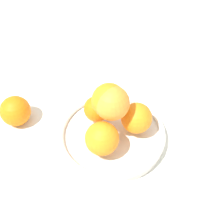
# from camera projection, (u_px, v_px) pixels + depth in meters

# --- Properties ---
(ground_plane) EXTENTS (4.00, 4.00, 0.00)m
(ground_plane) POSITION_uv_depth(u_px,v_px,m) (112.00, 139.00, 0.79)
(ground_plane) COLOR silver
(fruit_bowl) EXTENTS (0.26, 0.26, 0.03)m
(fruit_bowl) POSITION_uv_depth(u_px,v_px,m) (112.00, 135.00, 0.78)
(fruit_bowl) COLOR silver
(fruit_bowl) RESTS_ON ground_plane
(orange_pile) EXTENTS (0.18, 0.16, 0.14)m
(orange_pile) POSITION_uv_depth(u_px,v_px,m) (112.00, 114.00, 0.71)
(orange_pile) COLOR orange
(orange_pile) RESTS_ON fruit_bowl
(stray_orange) EXTENTS (0.08, 0.08, 0.08)m
(stray_orange) POSITION_uv_depth(u_px,v_px,m) (15.00, 111.00, 0.80)
(stray_orange) COLOR orange
(stray_orange) RESTS_ON ground_plane
(napkin_folded) EXTENTS (0.19, 0.19, 0.01)m
(napkin_folded) POSITION_uv_depth(u_px,v_px,m) (160.00, 78.00, 0.93)
(napkin_folded) COLOR white
(napkin_folded) RESTS_ON ground_plane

